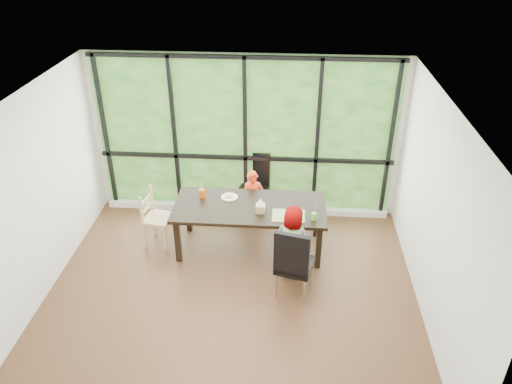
# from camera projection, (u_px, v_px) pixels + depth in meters

# --- Properties ---
(ground) EXTENTS (5.00, 5.00, 0.00)m
(ground) POSITION_uv_depth(u_px,v_px,m) (231.00, 295.00, 6.71)
(ground) COLOR black
(ground) RESTS_ON ground
(back_wall) EXTENTS (5.00, 0.00, 5.00)m
(back_wall) POSITION_uv_depth(u_px,v_px,m) (246.00, 137.00, 7.98)
(back_wall) COLOR silver
(back_wall) RESTS_ON ground
(foliage_backdrop) EXTENTS (4.80, 0.02, 2.65)m
(foliage_backdrop) POSITION_uv_depth(u_px,v_px,m) (245.00, 137.00, 7.96)
(foliage_backdrop) COLOR #194F16
(foliage_backdrop) RESTS_ON back_wall
(window_mullions) EXTENTS (4.80, 0.06, 2.65)m
(window_mullions) POSITION_uv_depth(u_px,v_px,m) (245.00, 138.00, 7.92)
(window_mullions) COLOR black
(window_mullions) RESTS_ON back_wall
(window_sill) EXTENTS (4.80, 0.12, 0.10)m
(window_sill) POSITION_uv_depth(u_px,v_px,m) (246.00, 208.00, 8.54)
(window_sill) COLOR silver
(window_sill) RESTS_ON ground
(dining_table) EXTENTS (2.27, 1.07, 0.75)m
(dining_table) POSITION_uv_depth(u_px,v_px,m) (250.00, 227.00, 7.46)
(dining_table) COLOR black
(dining_table) RESTS_ON ground
(chair_window_leather) EXTENTS (0.57, 0.57, 1.08)m
(chair_window_leather) POSITION_uv_depth(u_px,v_px,m) (253.00, 186.00, 8.21)
(chair_window_leather) COLOR black
(chair_window_leather) RESTS_ON ground
(chair_interior_leather) EXTENTS (0.56, 0.56, 1.08)m
(chair_interior_leather) POSITION_uv_depth(u_px,v_px,m) (295.00, 261.00, 6.49)
(chair_interior_leather) COLOR black
(chair_interior_leather) RESTS_ON ground
(chair_end_beech) EXTENTS (0.46, 0.48, 0.90)m
(chair_end_beech) POSITION_uv_depth(u_px,v_px,m) (158.00, 218.00, 7.54)
(chair_end_beech) COLOR tan
(chair_end_beech) RESTS_ON ground
(child_toddler) EXTENTS (0.38, 0.27, 1.00)m
(child_toddler) POSITION_uv_depth(u_px,v_px,m) (253.00, 200.00, 7.92)
(child_toddler) COLOR red
(child_toddler) RESTS_ON ground
(child_older) EXTENTS (0.62, 0.50, 1.09)m
(child_older) POSITION_uv_depth(u_px,v_px,m) (294.00, 242.00, 6.84)
(child_older) COLOR gray
(child_older) RESTS_ON ground
(placemat) EXTENTS (0.47, 0.34, 0.01)m
(placemat) POSITION_uv_depth(u_px,v_px,m) (288.00, 216.00, 7.04)
(placemat) COLOR tan
(placemat) RESTS_ON dining_table
(plate_far) EXTENTS (0.25, 0.25, 0.02)m
(plate_far) POSITION_uv_depth(u_px,v_px,m) (229.00, 197.00, 7.48)
(plate_far) COLOR white
(plate_far) RESTS_ON dining_table
(plate_near) EXTENTS (0.21, 0.21, 0.01)m
(plate_near) POSITION_uv_depth(u_px,v_px,m) (293.00, 215.00, 7.06)
(plate_near) COLOR white
(plate_near) RESTS_ON dining_table
(orange_cup) EXTENTS (0.09, 0.09, 0.13)m
(orange_cup) POSITION_uv_depth(u_px,v_px,m) (202.00, 193.00, 7.46)
(orange_cup) COLOR #DD5104
(orange_cup) RESTS_ON dining_table
(green_cup) EXTENTS (0.07, 0.07, 0.11)m
(green_cup) POSITION_uv_depth(u_px,v_px,m) (314.00, 216.00, 6.93)
(green_cup) COLOR #5CCD36
(green_cup) RESTS_ON dining_table
(tissue_box) EXTENTS (0.13, 0.13, 0.11)m
(tissue_box) POSITION_uv_depth(u_px,v_px,m) (260.00, 208.00, 7.11)
(tissue_box) COLOR tan
(tissue_box) RESTS_ON dining_table
(crepe_rolls_far) EXTENTS (0.15, 0.12, 0.04)m
(crepe_rolls_far) POSITION_uv_depth(u_px,v_px,m) (229.00, 196.00, 7.47)
(crepe_rolls_far) COLOR tan
(crepe_rolls_far) RESTS_ON plate_far
(crepe_rolls_near) EXTENTS (0.15, 0.12, 0.04)m
(crepe_rolls_near) POSITION_uv_depth(u_px,v_px,m) (293.00, 213.00, 7.04)
(crepe_rolls_near) COLOR tan
(crepe_rolls_near) RESTS_ON plate_near
(straw_white) EXTENTS (0.01, 0.04, 0.20)m
(straw_white) POSITION_uv_depth(u_px,v_px,m) (202.00, 187.00, 7.40)
(straw_white) COLOR white
(straw_white) RESTS_ON orange_cup
(straw_pink) EXTENTS (0.01, 0.04, 0.20)m
(straw_pink) POSITION_uv_depth(u_px,v_px,m) (314.00, 211.00, 6.88)
(straw_pink) COLOR pink
(straw_pink) RESTS_ON green_cup
(tissue) EXTENTS (0.12, 0.12, 0.11)m
(tissue) POSITION_uv_depth(u_px,v_px,m) (261.00, 202.00, 7.05)
(tissue) COLOR white
(tissue) RESTS_ON tissue_box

